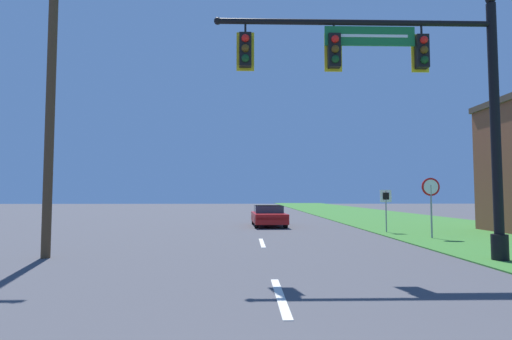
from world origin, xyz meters
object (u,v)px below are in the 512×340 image
(route_sign_post, at_px, (386,201))
(utility_pole_near, at_px, (51,97))
(signal_mast, at_px, (418,93))
(car_ahead, at_px, (269,216))
(stop_sign, at_px, (431,194))

(route_sign_post, distance_m, utility_pole_near, 14.91)
(signal_mast, xyz_separation_m, route_sign_post, (1.94, 8.23, -3.16))
(car_ahead, bearing_deg, utility_pole_near, -121.49)
(stop_sign, relative_size, route_sign_post, 1.23)
(car_ahead, distance_m, route_sign_post, 7.04)
(signal_mast, distance_m, route_sign_post, 9.03)
(signal_mast, height_order, stop_sign, signal_mast)
(stop_sign, xyz_separation_m, route_sign_post, (-0.97, 2.65, -0.34))
(route_sign_post, height_order, utility_pole_near, utility_pole_near)
(route_sign_post, bearing_deg, stop_sign, -69.86)
(signal_mast, distance_m, utility_pole_near, 10.70)
(car_ahead, relative_size, utility_pole_near, 0.48)
(car_ahead, xyz_separation_m, stop_sign, (6.41, -7.02, 1.26))
(signal_mast, height_order, car_ahead, signal_mast)
(stop_sign, xyz_separation_m, utility_pole_near, (-13.57, -4.66, 2.86))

